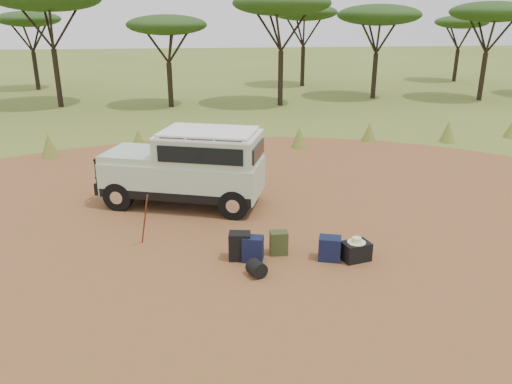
{
  "coord_description": "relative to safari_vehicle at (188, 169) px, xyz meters",
  "views": [
    {
      "loc": [
        -1.1,
        -9.56,
        4.74
      ],
      "look_at": [
        0.33,
        0.87,
        1.0
      ],
      "focal_mm": 35.0,
      "sensor_mm": 36.0,
      "label": 1
    }
  ],
  "objects": [
    {
      "name": "safari_hat",
      "position": [
        3.33,
        -3.65,
        -0.55
      ],
      "size": [
        0.37,
        0.37,
        0.11
      ],
      "color": "beige",
      "rests_on": "hard_case"
    },
    {
      "name": "walking_staff",
      "position": [
        -0.96,
        -2.43,
        -0.35
      ],
      "size": [
        0.27,
        0.47,
        1.27
      ],
      "primitive_type": "cylinder",
      "rotation": [
        0.37,
        0.0,
        0.5
      ],
      "color": "maroon",
      "rests_on": "ground"
    },
    {
      "name": "safari_vehicle",
      "position": [
        0.0,
        0.0,
        0.0
      ],
      "size": [
        4.45,
        2.9,
        2.03
      ],
      "rotation": [
        0.0,
        0.0,
        -0.33
      ],
      "color": "#ADC7A9",
      "rests_on": "ground"
    },
    {
      "name": "acacia_treeline",
      "position": [
        1.92,
        16.91,
        3.89
      ],
      "size": [
        46.7,
        13.2,
        6.26
      ],
      "color": "black",
      "rests_on": "ground"
    },
    {
      "name": "duffel_navy",
      "position": [
        2.8,
        -3.57,
        -0.73
      ],
      "size": [
        0.53,
        0.46,
        0.5
      ],
      "primitive_type": "cube",
      "rotation": [
        0.0,
        0.0,
        -0.32
      ],
      "color": "#111735",
      "rests_on": "ground"
    },
    {
      "name": "backpack_black",
      "position": [
        0.98,
        -3.3,
        -0.69
      ],
      "size": [
        0.48,
        0.39,
        0.59
      ],
      "primitive_type": "cube",
      "rotation": [
        0.0,
        0.0,
        -0.17
      ],
      "color": "black",
      "rests_on": "ground"
    },
    {
      "name": "ground",
      "position": [
        1.16,
        -2.9,
        -0.98
      ],
      "size": [
        140.0,
        140.0,
        0.0
      ],
      "primitive_type": "plane",
      "color": "#5F6C26",
      "rests_on": "ground"
    },
    {
      "name": "backpack_navy",
      "position": [
        1.24,
        -3.41,
        -0.71
      ],
      "size": [
        0.48,
        0.4,
        0.54
      ],
      "primitive_type": "cube",
      "rotation": [
        0.0,
        0.0,
        -0.28
      ],
      "color": "#111735",
      "rests_on": "ground"
    },
    {
      "name": "stuff_sack",
      "position": [
        1.23,
        -4.04,
        -0.82
      ],
      "size": [
        0.42,
        0.42,
        0.32
      ],
      "primitive_type": "cylinder",
      "rotation": [
        1.57,
        0.0,
        0.4
      ],
      "color": "black",
      "rests_on": "ground"
    },
    {
      "name": "backpack_olive",
      "position": [
        1.82,
        -3.17,
        -0.73
      ],
      "size": [
        0.38,
        0.28,
        0.51
      ],
      "primitive_type": "cube",
      "rotation": [
        0.0,
        0.0,
        -0.04
      ],
      "color": "#353E1C",
      "rests_on": "ground"
    },
    {
      "name": "hard_case",
      "position": [
        3.33,
        -3.65,
        -0.79
      ],
      "size": [
        0.63,
        0.51,
        0.39
      ],
      "primitive_type": "cube",
      "rotation": [
        0.0,
        0.0,
        0.24
      ],
      "color": "black",
      "rests_on": "ground"
    },
    {
      "name": "dirt_clearing",
      "position": [
        1.16,
        -2.9,
        -0.98
      ],
      "size": [
        23.0,
        23.0,
        0.01
      ],
      "primitive_type": "cylinder",
      "color": "brown",
      "rests_on": "ground"
    },
    {
      "name": "grass_fringe",
      "position": [
        1.28,
        5.77,
        -0.58
      ],
      "size": [
        36.6,
        1.6,
        0.9
      ],
      "color": "#5F6C26",
      "rests_on": "ground"
    }
  ]
}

